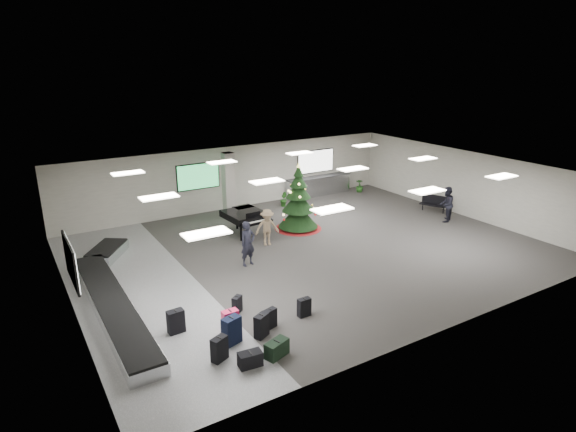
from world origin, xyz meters
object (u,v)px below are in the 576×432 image
potted_plant_left (283,199)px  potted_plant_right (360,186)px  service_counter (318,186)px  traveler_bench (446,204)px  pink_suitcase (230,322)px  bench (435,203)px  grand_piano (246,216)px  traveler_a (248,244)px  traveler_b (267,227)px  christmas_tree (298,207)px  baggage_carousel (111,293)px

potted_plant_left → potted_plant_right: 5.23m
service_counter → traveler_bench: bearing=-70.4°
pink_suitcase → bench: (13.67, 4.98, 0.11)m
potted_plant_left → service_counter: bearing=16.2°
grand_piano → bench: 9.84m
pink_suitcase → potted_plant_right: (12.85, 9.90, 0.02)m
traveler_bench → traveler_a: bearing=-31.7°
traveler_b → christmas_tree: bearing=39.9°
baggage_carousel → christmas_tree: (8.81, 2.56, 0.83)m
baggage_carousel → potted_plant_right: 16.42m
bench → traveler_bench: traveler_bench is taller
traveler_bench → pink_suitcase: bearing=-14.0°
service_counter → traveler_b: (-6.22, -5.20, 0.23)m
grand_piano → potted_plant_left: bearing=33.2°
grand_piano → potted_plant_right: bearing=13.8°
baggage_carousel → potted_plant_left: (10.04, 5.92, 0.16)m
service_counter → traveler_a: traveler_a is taller
potted_plant_left → potted_plant_right: (5.23, 0.11, -0.00)m
traveler_b → potted_plant_left: size_ratio=2.05×
potted_plant_left → bench: bearing=-38.5°
christmas_tree → grand_piano: (-2.33, 0.66, -0.22)m
grand_piano → service_counter: bearing=25.0°
traveler_b → traveler_bench: 8.88m
baggage_carousel → bench: bench is taller
pink_suitcase → traveler_a: (2.59, 3.98, 0.50)m
service_counter → potted_plant_right: service_counter is taller
christmas_tree → baggage_carousel: bearing=-163.8°
service_counter → bench: (3.25, -5.62, -0.08)m
traveler_a → service_counter: bearing=30.6°
baggage_carousel → bench: (16.09, 1.11, 0.26)m
christmas_tree → bench: 7.44m
pink_suitcase → grand_piano: size_ratio=0.34×
grand_piano → potted_plant_right: 9.24m
service_counter → potted_plant_right: size_ratio=5.40×
service_counter → bench: bearing=-60.0°
baggage_carousel → bench: size_ratio=7.06×
traveler_a → bench: bearing=-4.4°
bench → grand_piano: bearing=142.8°
pink_suitcase → traveler_bench: bearing=14.1°
service_counter → christmas_tree: christmas_tree is taller
service_counter → potted_plant_left: bearing=-163.8°
traveler_bench → traveler_b: bearing=-41.2°
baggage_carousel → potted_plant_right: bearing=21.6°
pink_suitcase → traveler_bench: (12.90, 3.62, 0.49)m
baggage_carousel → potted_plant_right: (15.27, 6.03, 0.16)m
christmas_tree → bench: christmas_tree is taller
service_counter → bench: size_ratio=2.95×
potted_plant_left → traveler_b: bearing=-127.9°
bench → traveler_a: traveler_a is taller
pink_suitcase → traveler_a: size_ratio=0.43×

